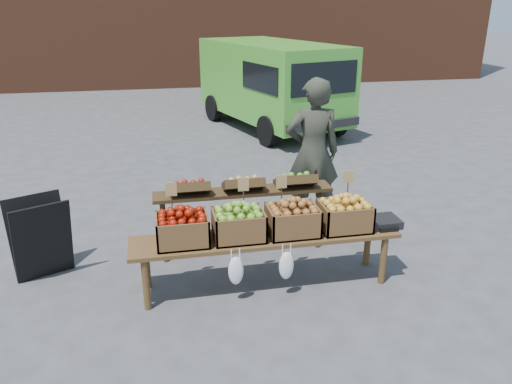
{
  "coord_description": "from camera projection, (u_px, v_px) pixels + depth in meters",
  "views": [
    {
      "loc": [
        -0.32,
        -4.39,
        2.76
      ],
      "look_at": [
        0.67,
        0.52,
        0.85
      ],
      "focal_mm": 35.0,
      "sensor_mm": 36.0,
      "label": 1
    }
  ],
  "objects": [
    {
      "name": "ground",
      "position": [
        201.0,
        293.0,
        5.06
      ],
      "size": [
        80.0,
        80.0,
        0.0
      ],
      "primitive_type": "plane",
      "color": "#464649"
    },
    {
      "name": "delivery_van",
      "position": [
        271.0,
        86.0,
        11.36
      ],
      "size": [
        3.16,
        4.7,
        1.93
      ],
      "primitive_type": null,
      "rotation": [
        0.0,
        0.0,
        0.3
      ],
      "color": "green",
      "rests_on": "ground"
    },
    {
      "name": "vendor",
      "position": [
        313.0,
        153.0,
        6.37
      ],
      "size": [
        0.74,
        0.52,
        1.92
      ],
      "primitive_type": "imported",
      "rotation": [
        0.0,
        0.0,
        3.05
      ],
      "color": "#2E3126",
      "rests_on": "ground"
    },
    {
      "name": "chalkboard_sign",
      "position": [
        41.0,
        238.0,
        5.23
      ],
      "size": [
        0.66,
        0.53,
        0.89
      ],
      "primitive_type": null,
      "rotation": [
        0.0,
        0.0,
        0.42
      ],
      "color": "black",
      "rests_on": "ground"
    },
    {
      "name": "back_table",
      "position": [
        244.0,
        213.0,
        5.66
      ],
      "size": [
        2.1,
        0.44,
        1.04
      ],
      "primitive_type": null,
      "color": "#382714",
      "rests_on": "ground"
    },
    {
      "name": "display_bench",
      "position": [
        266.0,
        261.0,
        5.1
      ],
      "size": [
        2.7,
        0.56,
        0.57
      ],
      "primitive_type": null,
      "color": "#50371C",
      "rests_on": "ground"
    },
    {
      "name": "crate_golden_apples",
      "position": [
        182.0,
        230.0,
        4.8
      ],
      "size": [
        0.5,
        0.4,
        0.28
      ],
      "primitive_type": null,
      "color": "#620B08",
      "rests_on": "display_bench"
    },
    {
      "name": "crate_russet_pears",
      "position": [
        239.0,
        225.0,
        4.9
      ],
      "size": [
        0.5,
        0.4,
        0.28
      ],
      "primitive_type": null,
      "color": "#4E7F1D",
      "rests_on": "display_bench"
    },
    {
      "name": "crate_red_apples",
      "position": [
        293.0,
        220.0,
        5.0
      ],
      "size": [
        0.5,
        0.4,
        0.28
      ],
      "primitive_type": null,
      "color": "olive",
      "rests_on": "display_bench"
    },
    {
      "name": "crate_green_apples",
      "position": [
        345.0,
        216.0,
        5.1
      ],
      "size": [
        0.5,
        0.4,
        0.28
      ],
      "primitive_type": null,
      "color": "gold",
      "rests_on": "display_bench"
    },
    {
      "name": "weighing_scale",
      "position": [
        382.0,
        222.0,
        5.22
      ],
      "size": [
        0.34,
        0.3,
        0.08
      ],
      "primitive_type": "cube",
      "color": "black",
      "rests_on": "display_bench"
    }
  ]
}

